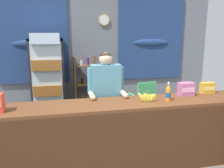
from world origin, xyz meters
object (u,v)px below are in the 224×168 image
(snack_box_choco_powder, at_px, (207,88))
(snack_box_wafer, at_px, (186,89))
(plastic_lawn_chair, at_px, (143,98))
(shopkeeper, at_px, (106,91))
(stall_counter, at_px, (128,130))
(bottle_shelf_rack, at_px, (85,86))
(drink_fridge, at_px, (48,75))
(soda_bottle_orange_soda, at_px, (168,93))
(banana_bunch, at_px, (147,98))

(snack_box_choco_powder, bearing_deg, snack_box_wafer, -169.56)
(plastic_lawn_chair, xyz_separation_m, snack_box_wafer, (0.13, -1.45, 0.54))
(shopkeeper, height_order, snack_box_choco_powder, shopkeeper)
(stall_counter, bearing_deg, bottle_shelf_rack, 98.50)
(plastic_lawn_chair, height_order, snack_box_choco_powder, snack_box_choco_powder)
(shopkeeper, height_order, snack_box_wafer, shopkeeper)
(drink_fridge, height_order, soda_bottle_orange_soda, drink_fridge)
(bottle_shelf_rack, bearing_deg, drink_fridge, -167.72)
(snack_box_wafer, relative_size, banana_bunch, 0.80)
(shopkeeper, distance_m, snack_box_wafer, 1.18)
(bottle_shelf_rack, height_order, shopkeeper, shopkeeper)
(stall_counter, bearing_deg, snack_box_choco_powder, 13.85)
(snack_box_wafer, height_order, snack_box_choco_powder, snack_box_wafer)
(drink_fridge, xyz_separation_m, soda_bottle_orange_soda, (1.68, -2.00, 0.04))
(shopkeeper, relative_size, banana_bunch, 5.75)
(banana_bunch, bearing_deg, soda_bottle_orange_soda, -1.76)
(shopkeeper, bearing_deg, banana_bunch, -45.92)
(shopkeeper, xyz_separation_m, soda_bottle_orange_soda, (0.77, -0.50, 0.05))
(stall_counter, height_order, bottle_shelf_rack, bottle_shelf_rack)
(stall_counter, height_order, shopkeeper, shopkeeper)
(shopkeeper, xyz_separation_m, banana_bunch, (0.47, -0.49, -0.00))
(bottle_shelf_rack, relative_size, shopkeeper, 0.86)
(plastic_lawn_chair, bearing_deg, stall_counter, -115.64)
(shopkeeper, xyz_separation_m, snack_box_choco_powder, (1.54, -0.23, 0.02))
(shopkeeper, bearing_deg, drink_fridge, 121.10)
(stall_counter, relative_size, banana_bunch, 16.05)
(stall_counter, height_order, drink_fridge, drink_fridge)
(banana_bunch, bearing_deg, drink_fridge, 124.70)
(bottle_shelf_rack, xyz_separation_m, shopkeeper, (0.14, -1.67, 0.29))
(stall_counter, bearing_deg, shopkeeper, 108.64)
(bottle_shelf_rack, distance_m, shopkeeper, 1.70)
(drink_fridge, height_order, plastic_lawn_chair, drink_fridge)
(bottle_shelf_rack, height_order, snack_box_wafer, bottle_shelf_rack)
(snack_box_wafer, bearing_deg, drink_fridge, 138.49)
(bottle_shelf_rack, bearing_deg, soda_bottle_orange_soda, -67.24)
(drink_fridge, distance_m, plastic_lawn_chair, 2.02)
(bottle_shelf_rack, height_order, plastic_lawn_chair, bottle_shelf_rack)
(stall_counter, xyz_separation_m, banana_bunch, (0.28, 0.08, 0.40))
(bottle_shelf_rack, xyz_separation_m, snack_box_choco_powder, (1.69, -1.91, 0.31))
(snack_box_wafer, distance_m, snack_box_choco_powder, 0.41)
(plastic_lawn_chair, bearing_deg, drink_fridge, 169.35)
(bottle_shelf_rack, relative_size, snack_box_wafer, 6.19)
(soda_bottle_orange_soda, relative_size, banana_bunch, 0.95)
(stall_counter, xyz_separation_m, plastic_lawn_chair, (0.82, 1.71, -0.10))
(shopkeeper, xyz_separation_m, snack_box_wafer, (1.14, -0.31, 0.04))
(bottle_shelf_rack, distance_m, snack_box_wafer, 2.38)
(shopkeeper, distance_m, soda_bottle_orange_soda, 0.91)
(drink_fridge, bearing_deg, plastic_lawn_chair, -10.65)
(bottle_shelf_rack, xyz_separation_m, soda_bottle_orange_soda, (0.91, -2.17, 0.34))
(plastic_lawn_chair, distance_m, soda_bottle_orange_soda, 1.75)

